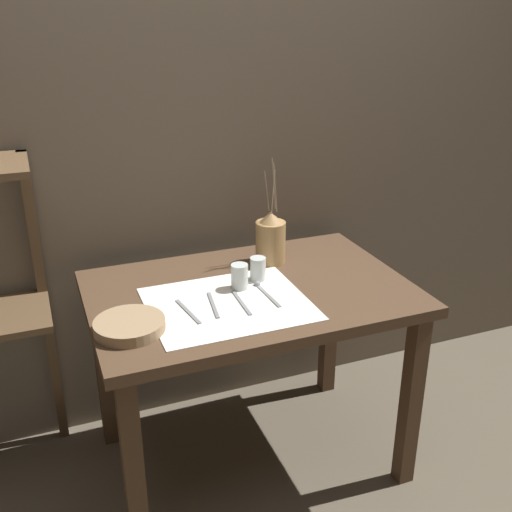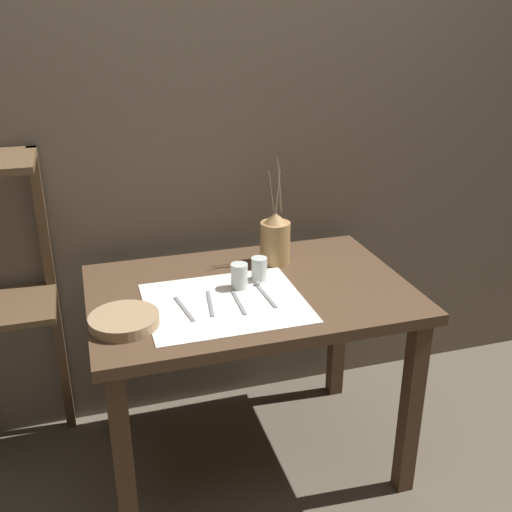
{
  "view_description": "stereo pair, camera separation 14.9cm",
  "coord_description": "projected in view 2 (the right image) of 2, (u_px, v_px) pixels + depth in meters",
  "views": [
    {
      "loc": [
        -0.67,
        -1.77,
        1.68
      ],
      "look_at": [
        0.02,
        0.0,
        0.87
      ],
      "focal_mm": 42.0,
      "sensor_mm": 36.0,
      "label": 1
    },
    {
      "loc": [
        -0.53,
        -1.82,
        1.68
      ],
      "look_at": [
        0.02,
        0.0,
        0.87
      ],
      "focal_mm": 42.0,
      "sensor_mm": 36.0,
      "label": 2
    }
  ],
  "objects": [
    {
      "name": "wooden_table",
      "position": [
        250.0,
        315.0,
        2.15
      ],
      "size": [
        1.12,
        0.75,
        0.75
      ],
      "color": "#4C3523",
      "rests_on": "ground_plane"
    },
    {
      "name": "fork_outer",
      "position": [
        184.0,
        309.0,
        1.95
      ],
      "size": [
        0.04,
        0.18,
        0.0
      ],
      "color": "gray",
      "rests_on": "wooden_table"
    },
    {
      "name": "pitcher_with_flowers",
      "position": [
        275.0,
        240.0,
        2.28
      ],
      "size": [
        0.11,
        0.11,
        0.41
      ],
      "color": "#A87F4C",
      "rests_on": "wooden_table"
    },
    {
      "name": "stone_wall_back",
      "position": [
        215.0,
        135.0,
        2.36
      ],
      "size": [
        7.0,
        0.06,
        2.4
      ],
      "color": "brown",
      "rests_on": "ground_plane"
    },
    {
      "name": "knife_center",
      "position": [
        210.0,
        303.0,
        1.99
      ],
      "size": [
        0.04,
        0.18,
        0.0
      ],
      "color": "gray",
      "rests_on": "wooden_table"
    },
    {
      "name": "wooden_bowl",
      "position": [
        124.0,
        321.0,
        1.85
      ],
      "size": [
        0.22,
        0.22,
        0.04
      ],
      "color": "#9E7F5B",
      "rests_on": "wooden_table"
    },
    {
      "name": "glass_tumbler_far",
      "position": [
        259.0,
        269.0,
        2.15
      ],
      "size": [
        0.06,
        0.06,
        0.09
      ],
      "color": "silver",
      "rests_on": "wooden_table"
    },
    {
      "name": "linen_cloth",
      "position": [
        225.0,
        303.0,
        2.0
      ],
      "size": [
        0.53,
        0.44,
        0.0
      ],
      "color": "white",
      "rests_on": "wooden_table"
    },
    {
      "name": "fork_inner",
      "position": [
        239.0,
        302.0,
        2.0
      ],
      "size": [
        0.02,
        0.18,
        0.0
      ],
      "color": "gray",
      "rests_on": "wooden_table"
    },
    {
      "name": "glass_tumbler_near",
      "position": [
        239.0,
        276.0,
        2.09
      ],
      "size": [
        0.06,
        0.06,
        0.09
      ],
      "color": "silver",
      "rests_on": "wooden_table"
    },
    {
      "name": "ground_plane",
      "position": [
        251.0,
        457.0,
        2.4
      ],
      "size": [
        12.0,
        12.0,
        0.0
      ],
      "primitive_type": "plane",
      "color": "brown"
    },
    {
      "name": "spoon_inner",
      "position": [
        261.0,
        289.0,
        2.09
      ],
      "size": [
        0.03,
        0.2,
        0.02
      ],
      "color": "gray",
      "rests_on": "wooden_table"
    }
  ]
}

